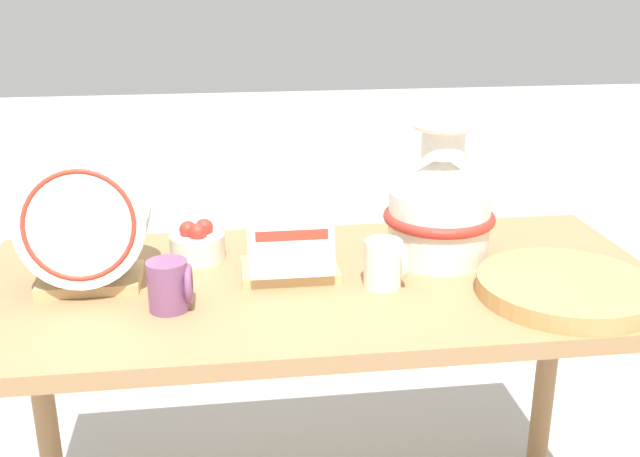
% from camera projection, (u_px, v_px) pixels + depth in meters
% --- Properties ---
extents(display_table, '(1.42, 0.65, 0.75)m').
position_uv_depth(display_table, '(320.00, 321.00, 1.58)').
color(display_table, '#9E754C').
rests_on(display_table, ground_plane).
extents(ceramic_vase, '(0.24, 0.24, 0.31)m').
position_uv_depth(ceramic_vase, '(440.00, 204.00, 1.62)').
color(ceramic_vase, white).
rests_on(ceramic_vase, display_table).
extents(dish_rack_round_plates, '(0.25, 0.19, 0.27)m').
position_uv_depth(dish_rack_round_plates, '(85.00, 229.00, 1.47)').
color(dish_rack_round_plates, tan).
rests_on(dish_rack_round_plates, display_table).
extents(dish_rack_square_plates, '(0.20, 0.17, 0.19)m').
position_uv_depth(dish_rack_square_plates, '(289.00, 248.00, 1.55)').
color(dish_rack_square_plates, tan).
rests_on(dish_rack_square_plates, display_table).
extents(wicker_charger_stack, '(0.34, 0.34, 0.04)m').
position_uv_depth(wicker_charger_stack, '(566.00, 288.00, 1.46)').
color(wicker_charger_stack, tan).
rests_on(wicker_charger_stack, display_table).
extents(mug_plum_glaze, '(0.08, 0.08, 0.10)m').
position_uv_depth(mug_plum_glaze, '(171.00, 285.00, 1.40)').
color(mug_plum_glaze, '#7A4770').
rests_on(mug_plum_glaze, display_table).
extents(mug_cream_glaze, '(0.08, 0.08, 0.10)m').
position_uv_depth(mug_cream_glaze, '(385.00, 263.00, 1.50)').
color(mug_cream_glaze, silver).
rests_on(mug_cream_glaze, display_table).
extents(fruit_bowl, '(0.12, 0.12, 0.09)m').
position_uv_depth(fruit_bowl, '(197.00, 244.00, 1.64)').
color(fruit_bowl, silver).
rests_on(fruit_bowl, display_table).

